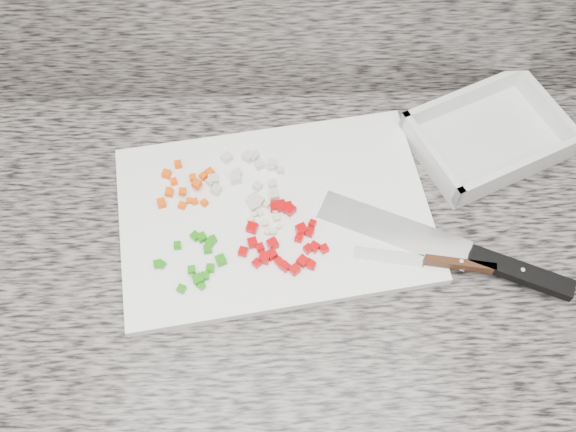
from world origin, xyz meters
name	(u,v)px	position (x,y,z in m)	size (l,w,h in m)	color
cabinet	(277,346)	(0.00, 1.44, 0.43)	(3.92, 0.62, 0.86)	silver
countertop	(272,253)	(0.00, 1.44, 0.88)	(3.96, 0.64, 0.04)	slate
cutting_board	(274,214)	(0.00, 1.49, 0.91)	(0.46, 0.31, 0.02)	white
carrot_pile	(185,186)	(-0.13, 1.54, 0.92)	(0.09, 0.09, 0.02)	#FF5305
onion_pile	(247,180)	(-0.04, 1.55, 0.92)	(0.12, 0.11, 0.01)	beige
green_pepper_pile	(197,261)	(-0.11, 1.41, 0.92)	(0.11, 0.10, 0.02)	#1C840C
red_pepper_pile	(283,239)	(0.02, 1.44, 0.92)	(0.13, 0.12, 0.01)	#C00205
garlic_pile	(267,220)	(-0.01, 1.48, 0.92)	(0.05, 0.06, 0.01)	beige
chef_knife	(476,257)	(0.29, 1.41, 0.92)	(0.36, 0.19, 0.02)	white
paring_knife	(442,262)	(0.24, 1.40, 0.92)	(0.20, 0.05, 0.02)	white
tray	(488,137)	(0.35, 1.62, 0.92)	(0.28, 0.25, 0.05)	silver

